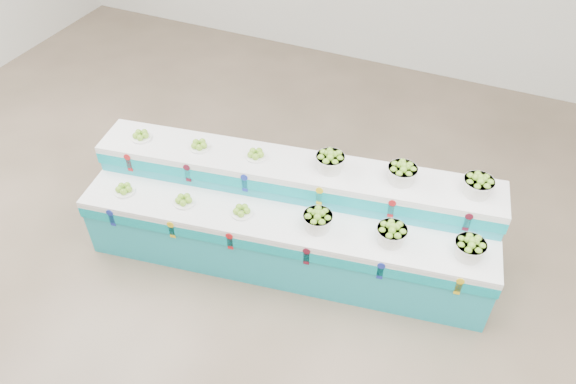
% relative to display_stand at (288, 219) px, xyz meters
% --- Properties ---
extents(ground, '(10.00, 10.00, 0.00)m').
position_rel_display_stand_xyz_m(ground, '(-0.73, -0.72, -0.51)').
color(ground, brown).
rests_on(ground, ground).
extents(display_stand, '(4.12, 1.65, 1.02)m').
position_rel_display_stand_xyz_m(display_stand, '(0.00, 0.00, 0.00)').
color(display_stand, '#24ABBF').
rests_on(display_stand, ground).
extents(plate_lower_left, '(0.24, 0.24, 0.09)m').
position_rel_display_stand_xyz_m(plate_lower_left, '(-1.55, -0.50, 0.25)').
color(plate_lower_left, white).
rests_on(plate_lower_left, display_stand).
extents(plate_lower_mid, '(0.24, 0.24, 0.09)m').
position_rel_display_stand_xyz_m(plate_lower_mid, '(-0.92, -0.40, 0.25)').
color(plate_lower_mid, white).
rests_on(plate_lower_mid, display_stand).
extents(plate_lower_right, '(0.24, 0.24, 0.09)m').
position_rel_display_stand_xyz_m(plate_lower_right, '(-0.34, -0.31, 0.25)').
color(plate_lower_right, white).
rests_on(plate_lower_right, display_stand).
extents(basket_lower_left, '(0.32, 0.32, 0.20)m').
position_rel_display_stand_xyz_m(basket_lower_left, '(0.38, -0.19, 0.31)').
color(basket_lower_left, silver).
rests_on(basket_lower_left, display_stand).
extents(basket_lower_mid, '(0.32, 0.32, 0.20)m').
position_rel_display_stand_xyz_m(basket_lower_mid, '(1.04, -0.09, 0.31)').
color(basket_lower_mid, silver).
rests_on(basket_lower_mid, display_stand).
extents(basket_lower_right, '(0.32, 0.32, 0.20)m').
position_rel_display_stand_xyz_m(basket_lower_right, '(1.71, 0.02, 0.31)').
color(basket_lower_right, silver).
rests_on(basket_lower_right, display_stand).
extents(plate_upper_left, '(0.24, 0.24, 0.09)m').
position_rel_display_stand_xyz_m(plate_upper_left, '(-1.62, -0.01, 0.55)').
color(plate_upper_left, white).
rests_on(plate_upper_left, display_stand).
extents(plate_upper_mid, '(0.24, 0.24, 0.09)m').
position_rel_display_stand_xyz_m(plate_upper_mid, '(-1.00, 0.09, 0.55)').
color(plate_upper_mid, white).
rests_on(plate_upper_mid, display_stand).
extents(plate_upper_right, '(0.24, 0.24, 0.09)m').
position_rel_display_stand_xyz_m(plate_upper_right, '(-0.42, 0.18, 0.55)').
color(plate_upper_right, white).
rests_on(plate_upper_right, display_stand).
extents(basket_upper_left, '(0.32, 0.32, 0.20)m').
position_rel_display_stand_xyz_m(basket_upper_left, '(0.30, 0.30, 0.61)').
color(basket_upper_left, silver).
rests_on(basket_upper_left, display_stand).
extents(basket_upper_mid, '(0.32, 0.32, 0.20)m').
position_rel_display_stand_xyz_m(basket_upper_mid, '(0.97, 0.40, 0.61)').
color(basket_upper_mid, silver).
rests_on(basket_upper_mid, display_stand).
extents(basket_upper_right, '(0.32, 0.32, 0.20)m').
position_rel_display_stand_xyz_m(basket_upper_right, '(1.63, 0.51, 0.61)').
color(basket_upper_right, silver).
rests_on(basket_upper_right, display_stand).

